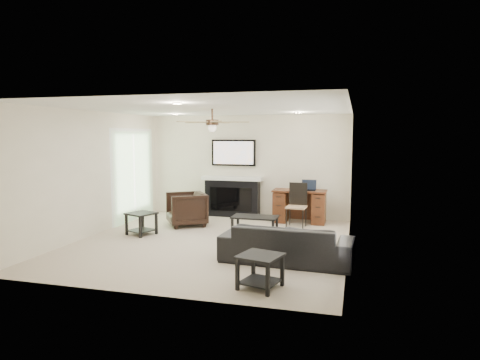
{
  "coord_description": "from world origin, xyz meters",
  "views": [
    {
      "loc": [
        2.62,
        -7.48,
        2.01
      ],
      "look_at": [
        0.46,
        0.38,
        1.16
      ],
      "focal_mm": 32.0,
      "sensor_mm": 36.0,
      "label": 1
    }
  ],
  "objects_px": {
    "coffee_table": "(255,226)",
    "fireplace_unit": "(232,178)",
    "armchair": "(186,209)",
    "sofa": "(287,243)",
    "desk": "(300,206)"
  },
  "relations": [
    {
      "from": "armchair",
      "to": "coffee_table",
      "type": "height_order",
      "value": "armchair"
    },
    {
      "from": "armchair",
      "to": "fireplace_unit",
      "type": "height_order",
      "value": "fireplace_unit"
    },
    {
      "from": "coffee_table",
      "to": "desk",
      "type": "bearing_deg",
      "value": 65.9
    },
    {
      "from": "sofa",
      "to": "desk",
      "type": "relative_size",
      "value": 1.7
    },
    {
      "from": "armchair",
      "to": "desk",
      "type": "xyz_separation_m",
      "value": [
        2.39,
        1.0,
        0.01
      ]
    },
    {
      "from": "sofa",
      "to": "armchair",
      "type": "xyz_separation_m",
      "value": [
        -2.6,
        2.15,
        0.07
      ]
    },
    {
      "from": "sofa",
      "to": "armchair",
      "type": "height_order",
      "value": "armchair"
    },
    {
      "from": "armchair",
      "to": "desk",
      "type": "distance_m",
      "value": 2.59
    },
    {
      "from": "coffee_table",
      "to": "fireplace_unit",
      "type": "height_order",
      "value": "fireplace_unit"
    },
    {
      "from": "coffee_table",
      "to": "fireplace_unit",
      "type": "bearing_deg",
      "value": 118.59
    },
    {
      "from": "coffee_table",
      "to": "fireplace_unit",
      "type": "relative_size",
      "value": 0.47
    },
    {
      "from": "coffee_table",
      "to": "desk",
      "type": "xyz_separation_m",
      "value": [
        0.69,
        1.55,
        0.18
      ]
    },
    {
      "from": "armchair",
      "to": "coffee_table",
      "type": "xyz_separation_m",
      "value": [
        1.7,
        -0.55,
        -0.17
      ]
    },
    {
      "from": "coffee_table",
      "to": "desk",
      "type": "distance_m",
      "value": 1.71
    },
    {
      "from": "armchair",
      "to": "fireplace_unit",
      "type": "distance_m",
      "value": 1.59
    }
  ]
}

